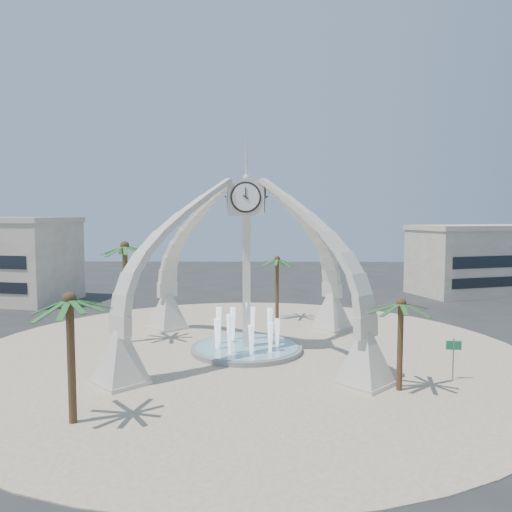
{
  "coord_description": "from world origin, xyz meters",
  "views": [
    {
      "loc": [
        1.19,
        -35.21,
        9.84
      ],
      "look_at": [
        0.64,
        2.0,
        6.78
      ],
      "focal_mm": 35.0,
      "sensor_mm": 36.0,
      "label": 1
    }
  ],
  "objects_px": {
    "clock_tower": "(247,262)",
    "palm_west": "(125,247)",
    "fountain": "(247,348)",
    "palm_north": "(277,260)",
    "palm_south": "(69,301)",
    "street_sign": "(453,351)",
    "palm_east": "(401,304)"
  },
  "relations": [
    {
      "from": "fountain",
      "to": "palm_west",
      "type": "relative_size",
      "value": 0.96
    },
    {
      "from": "palm_east",
      "to": "street_sign",
      "type": "relative_size",
      "value": 2.21
    },
    {
      "from": "palm_west",
      "to": "fountain",
      "type": "bearing_deg",
      "value": -14.96
    },
    {
      "from": "palm_east",
      "to": "palm_west",
      "type": "relative_size",
      "value": 0.68
    },
    {
      "from": "clock_tower",
      "to": "palm_east",
      "type": "bearing_deg",
      "value": -41.69
    },
    {
      "from": "clock_tower",
      "to": "palm_west",
      "type": "xyz_separation_m",
      "value": [
        -9.37,
        2.5,
        0.89
      ]
    },
    {
      "from": "palm_south",
      "to": "street_sign",
      "type": "bearing_deg",
      "value": 17.65
    },
    {
      "from": "palm_south",
      "to": "palm_west",
      "type": "bearing_deg",
      "value": 95.98
    },
    {
      "from": "clock_tower",
      "to": "palm_west",
      "type": "distance_m",
      "value": 9.74
    },
    {
      "from": "fountain",
      "to": "palm_south",
      "type": "distance_m",
      "value": 15.76
    },
    {
      "from": "palm_east",
      "to": "palm_south",
      "type": "relative_size",
      "value": 0.84
    },
    {
      "from": "palm_east",
      "to": "palm_north",
      "type": "height_order",
      "value": "palm_north"
    },
    {
      "from": "fountain",
      "to": "palm_west",
      "type": "bearing_deg",
      "value": 165.04
    },
    {
      "from": "clock_tower",
      "to": "palm_north",
      "type": "distance_m",
      "value": 11.59
    },
    {
      "from": "palm_south",
      "to": "palm_east",
      "type": "bearing_deg",
      "value": 15.63
    },
    {
      "from": "fountain",
      "to": "street_sign",
      "type": "xyz_separation_m",
      "value": [
        12.49,
        -6.05,
        1.54
      ]
    },
    {
      "from": "palm_east",
      "to": "palm_north",
      "type": "bearing_deg",
      "value": 108.3
    },
    {
      "from": "palm_east",
      "to": "street_sign",
      "type": "xyz_separation_m",
      "value": [
        3.67,
        1.81,
        -3.09
      ]
    },
    {
      "from": "palm_east",
      "to": "street_sign",
      "type": "distance_m",
      "value": 5.13
    },
    {
      "from": "clock_tower",
      "to": "palm_south",
      "type": "xyz_separation_m",
      "value": [
        -7.8,
        -12.5,
        -0.61
      ]
    },
    {
      "from": "palm_north",
      "to": "street_sign",
      "type": "xyz_separation_m",
      "value": [
        10.0,
        -17.33,
        -3.83
      ]
    },
    {
      "from": "palm_west",
      "to": "street_sign",
      "type": "bearing_deg",
      "value": -21.37
    },
    {
      "from": "clock_tower",
      "to": "palm_east",
      "type": "height_order",
      "value": "clock_tower"
    },
    {
      "from": "palm_south",
      "to": "street_sign",
      "type": "relative_size",
      "value": 2.62
    },
    {
      "from": "palm_south",
      "to": "street_sign",
      "type": "distance_m",
      "value": 21.67
    },
    {
      "from": "clock_tower",
      "to": "palm_south",
      "type": "relative_size",
      "value": 2.67
    },
    {
      "from": "palm_south",
      "to": "palm_north",
      "type": "bearing_deg",
      "value": 66.61
    },
    {
      "from": "palm_north",
      "to": "palm_south",
      "type": "relative_size",
      "value": 0.96
    },
    {
      "from": "palm_west",
      "to": "palm_south",
      "type": "bearing_deg",
      "value": -84.02
    },
    {
      "from": "clock_tower",
      "to": "street_sign",
      "type": "bearing_deg",
      "value": -25.83
    },
    {
      "from": "palm_east",
      "to": "palm_west",
      "type": "distance_m",
      "value": 21.08
    },
    {
      "from": "fountain",
      "to": "palm_west",
      "type": "height_order",
      "value": "palm_west"
    }
  ]
}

